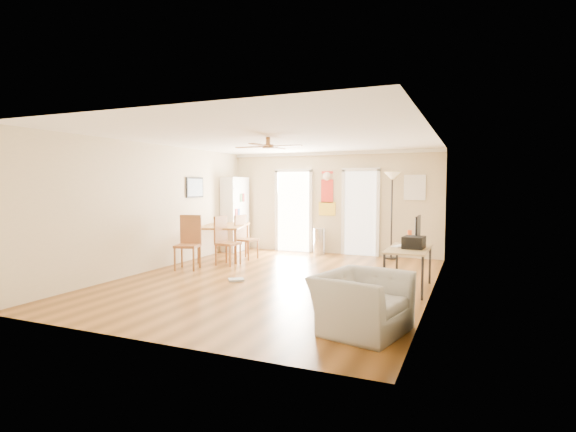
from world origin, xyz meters
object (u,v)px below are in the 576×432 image
at_px(dining_chair_right_a, 247,237).
at_px(dining_table, 225,242).
at_px(dining_chair_near, 187,243).
at_px(printer, 414,242).
at_px(wastebasket_b, 373,294).
at_px(wastebasket_a, 358,276).
at_px(torchiere_lamp, 392,216).
at_px(bookshelf, 235,214).
at_px(computer_desk, 408,269).
at_px(trash_can, 319,241).
at_px(armchair, 362,303).
at_px(dining_chair_right_b, 228,241).

bearing_deg(dining_chair_right_a, dining_table, 109.93).
distance_m(dining_chair_near, printer, 4.58).
bearing_deg(wastebasket_b, wastebasket_a, 114.22).
xyz_separation_m(torchiere_lamp, wastebasket_a, (-0.07, -2.99, -0.88)).
bearing_deg(dining_chair_right_a, bookshelf, 49.99).
relative_size(computer_desk, wastebasket_a, 4.40).
bearing_deg(trash_can, dining_table, -143.03).
bearing_deg(armchair, torchiere_lamp, 19.75).
distance_m(torchiere_lamp, armchair, 5.52).
bearing_deg(printer, wastebasket_a, -178.86).
height_order(bookshelf, trash_can, bookshelf).
bearing_deg(printer, trash_can, 136.12).
height_order(bookshelf, dining_chair_right_b, bookshelf).
xyz_separation_m(bookshelf, armchair, (4.68, -5.18, -0.63)).
bearing_deg(trash_can, dining_chair_right_b, -121.67).
relative_size(bookshelf, dining_chair_right_b, 1.84).
bearing_deg(wastebasket_a, trash_can, 120.18).
distance_m(bookshelf, wastebasket_b, 6.00).
bearing_deg(armchair, bookshelf, 55.73).
distance_m(torchiere_lamp, wastebasket_b, 4.23).
xyz_separation_m(dining_chair_right_a, wastebasket_a, (3.10, -1.65, -0.37)).
bearing_deg(wastebasket_b, torchiere_lamp, 96.04).
distance_m(dining_chair_near, wastebasket_b, 4.29).
distance_m(dining_table, trash_can, 2.39).
height_order(dining_chair_right_b, wastebasket_a, dining_chair_right_b).
height_order(computer_desk, armchair, computer_desk).
relative_size(dining_chair_right_a, printer, 2.67).
bearing_deg(bookshelf, dining_chair_right_a, -45.44).
bearing_deg(wastebasket_a, bookshelf, 145.94).
distance_m(dining_chair_right_b, wastebasket_b, 4.08).
bearing_deg(bookshelf, printer, -25.55).
bearing_deg(armchair, dining_table, 60.70).
height_order(dining_chair_right_a, dining_chair_near, dining_chair_near).
xyz_separation_m(bookshelf, trash_can, (2.30, 0.26, -0.65)).
distance_m(computer_desk, wastebasket_a, 0.90).
height_order(trash_can, wastebasket_a, trash_can).
relative_size(wastebasket_b, armchair, 0.25).
relative_size(bookshelf, wastebasket_b, 7.44).
bearing_deg(wastebasket_a, dining_chair_right_b, 165.97).
distance_m(printer, armchair, 2.46).
distance_m(trash_can, printer, 4.08).
xyz_separation_m(dining_chair_right_b, armchair, (3.75, -3.23, -0.18)).
bearing_deg(computer_desk, wastebasket_b, -109.42).
xyz_separation_m(computer_desk, wastebasket_a, (-0.88, 0.06, -0.20)).
height_order(trash_can, computer_desk, computer_desk).
relative_size(computer_desk, printer, 3.42).
distance_m(wastebasket_a, armchair, 2.55).
relative_size(computer_desk, wastebasket_b, 4.99).
bearing_deg(bookshelf, computer_desk, -25.93).
bearing_deg(trash_can, wastebasket_b, -61.37).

